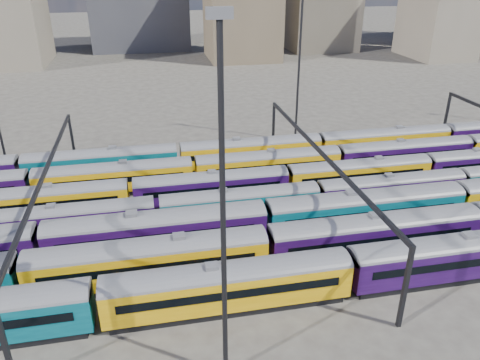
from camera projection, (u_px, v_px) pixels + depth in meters
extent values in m
plane|color=#3D3833|center=(235.00, 220.00, 55.01)|extent=(500.00, 500.00, 0.00)
cube|color=black|center=(229.00, 305.00, 40.94)|extent=(20.26, 2.63, 0.75)
cube|color=#BB8507|center=(229.00, 287.00, 40.12)|extent=(21.33, 3.09, 3.09)
cylinder|color=#4C4C51|center=(228.00, 272.00, 39.46)|extent=(21.33, 3.09, 3.09)
cube|color=black|center=(232.00, 295.00, 38.57)|extent=(18.77, 0.06, 0.80)
cube|color=black|center=(225.00, 273.00, 41.35)|extent=(18.77, 0.06, 0.80)
cube|color=slate|center=(228.00, 264.00, 39.10)|extent=(1.07, 0.96, 0.37)
cube|color=black|center=(453.00, 274.00, 44.92)|extent=(20.26, 2.63, 0.75)
cube|color=#1C0733|center=(457.00, 258.00, 44.10)|extent=(21.33, 3.09, 3.09)
cylinder|color=#4C4C51|center=(460.00, 244.00, 43.43)|extent=(21.33, 3.09, 3.09)
cube|color=black|center=(468.00, 264.00, 42.55)|extent=(18.77, 0.06, 0.80)
cube|color=black|center=(448.00, 245.00, 45.32)|extent=(18.77, 0.06, 0.80)
cube|color=slate|center=(462.00, 236.00, 43.08)|extent=(1.07, 0.96, 0.37)
cube|color=black|center=(151.00, 279.00, 44.18)|extent=(20.83, 2.70, 0.77)
cube|color=#BB8507|center=(150.00, 262.00, 43.33)|extent=(21.93, 3.18, 3.18)
cylinder|color=#4C4C51|center=(148.00, 248.00, 42.65)|extent=(21.93, 3.18, 3.18)
cube|color=black|center=(150.00, 269.00, 41.74)|extent=(19.30, 0.06, 0.82)
cube|color=black|center=(149.00, 249.00, 44.59)|extent=(19.30, 0.06, 0.82)
cube|color=slate|center=(147.00, 240.00, 42.29)|extent=(1.10, 0.99, 0.38)
cube|color=black|center=(372.00, 252.00, 48.26)|extent=(20.83, 2.70, 0.77)
cube|color=#1C0733|center=(375.00, 236.00, 47.42)|extent=(21.93, 3.18, 3.18)
cylinder|color=#4C4C51|center=(377.00, 222.00, 46.74)|extent=(21.93, 3.18, 3.18)
cube|color=black|center=(383.00, 241.00, 45.83)|extent=(19.30, 0.06, 0.82)
cube|color=black|center=(368.00, 225.00, 48.68)|extent=(19.30, 0.06, 0.82)
cube|color=slate|center=(378.00, 215.00, 46.38)|extent=(1.10, 0.99, 0.38)
cube|color=black|center=(159.00, 249.00, 48.78)|extent=(21.15, 2.74, 0.78)
cube|color=#1C0733|center=(158.00, 233.00, 47.92)|extent=(22.26, 3.23, 3.23)
cylinder|color=#4C4C51|center=(157.00, 219.00, 47.23)|extent=(22.26, 3.23, 3.23)
cube|color=black|center=(158.00, 238.00, 46.31)|extent=(19.59, 0.06, 0.83)
cube|color=black|center=(157.00, 221.00, 49.20)|extent=(19.59, 0.06, 0.83)
cube|color=slate|center=(156.00, 212.00, 46.86)|extent=(1.11, 1.00, 0.39)
cube|color=black|center=(363.00, 226.00, 52.92)|extent=(21.15, 2.74, 0.78)
cube|color=#05414D|center=(365.00, 211.00, 52.07)|extent=(22.26, 3.23, 3.23)
cylinder|color=#4C4C51|center=(367.00, 198.00, 51.37)|extent=(22.26, 3.23, 3.23)
cube|color=black|center=(372.00, 215.00, 50.45)|extent=(19.59, 0.06, 0.83)
cube|color=black|center=(359.00, 201.00, 53.35)|extent=(19.59, 0.06, 0.83)
cube|color=slate|center=(368.00, 191.00, 51.01)|extent=(1.11, 1.00, 0.39)
cube|color=black|center=(71.00, 234.00, 51.53)|extent=(17.52, 2.27, 0.65)
cube|color=#1C0733|center=(69.00, 221.00, 50.82)|extent=(18.44, 2.67, 2.67)
cylinder|color=#4C4C51|center=(67.00, 210.00, 50.25)|extent=(18.44, 2.67, 2.67)
cube|color=black|center=(67.00, 225.00, 49.48)|extent=(16.23, 0.06, 0.69)
cube|color=black|center=(70.00, 213.00, 51.88)|extent=(16.23, 0.06, 0.69)
cube|color=slate|center=(66.00, 205.00, 49.94)|extent=(0.92, 0.83, 0.32)
cube|color=black|center=(240.00, 217.00, 54.98)|extent=(17.52, 2.27, 0.65)
cube|color=#05414D|center=(240.00, 204.00, 54.27)|extent=(18.44, 2.67, 2.67)
cylinder|color=#4C4C51|center=(240.00, 194.00, 53.70)|extent=(18.44, 2.67, 2.67)
cube|color=black|center=(243.00, 208.00, 52.94)|extent=(16.23, 0.06, 0.69)
cube|color=black|center=(238.00, 197.00, 55.34)|extent=(16.23, 0.06, 0.69)
cube|color=slate|center=(240.00, 189.00, 53.40)|extent=(0.92, 0.83, 0.32)
cube|color=black|center=(389.00, 202.00, 58.44)|extent=(17.52, 2.27, 0.65)
cube|color=#1C0733|center=(391.00, 190.00, 57.73)|extent=(18.44, 2.67, 2.67)
cylinder|color=#4C4C51|center=(392.00, 180.00, 57.15)|extent=(18.44, 2.67, 2.67)
cube|color=black|center=(397.00, 192.00, 56.39)|extent=(16.23, 0.06, 0.69)
cube|color=black|center=(386.00, 183.00, 58.79)|extent=(16.23, 0.06, 0.69)
cube|color=slate|center=(393.00, 175.00, 56.85)|extent=(0.92, 0.83, 0.32)
cube|color=black|center=(48.00, 215.00, 55.36)|extent=(18.13, 2.35, 0.67)
cube|color=#BB8507|center=(45.00, 202.00, 54.63)|extent=(19.09, 2.77, 2.77)
cylinder|color=#4C4C51|center=(43.00, 192.00, 54.04)|extent=(19.09, 2.77, 2.77)
cube|color=black|center=(42.00, 205.00, 53.24)|extent=(16.80, 0.06, 0.72)
cube|color=black|center=(47.00, 194.00, 55.73)|extent=(16.80, 0.06, 0.72)
cube|color=slate|center=(42.00, 186.00, 53.72)|extent=(0.95, 0.86, 0.33)
cube|color=black|center=(212.00, 200.00, 58.94)|extent=(18.13, 2.35, 0.67)
cube|color=#1C0733|center=(212.00, 187.00, 58.20)|extent=(19.09, 2.77, 2.77)
cylinder|color=#4C4C51|center=(211.00, 177.00, 57.61)|extent=(19.09, 2.77, 2.77)
cube|color=black|center=(213.00, 190.00, 56.82)|extent=(16.80, 0.06, 0.72)
cube|color=black|center=(210.00, 180.00, 59.30)|extent=(16.80, 0.06, 0.72)
cube|color=slate|center=(211.00, 172.00, 57.29)|extent=(0.95, 0.86, 0.33)
cube|color=black|center=(358.00, 186.00, 62.51)|extent=(18.13, 2.35, 0.67)
cube|color=#BB8507|center=(359.00, 174.00, 61.77)|extent=(19.09, 2.77, 2.77)
cylinder|color=#4C4C51|center=(360.00, 165.00, 61.18)|extent=(19.09, 2.77, 2.77)
cube|color=black|center=(364.00, 176.00, 60.39)|extent=(16.80, 0.06, 0.72)
cube|color=black|center=(355.00, 168.00, 62.87)|extent=(16.80, 0.06, 0.72)
cube|color=slate|center=(361.00, 159.00, 60.86)|extent=(0.95, 0.86, 0.33)
cube|color=black|center=(116.00, 191.00, 61.19)|extent=(18.89, 2.45, 0.70)
cube|color=#BB8507|center=(115.00, 178.00, 60.43)|extent=(19.88, 2.88, 2.88)
cylinder|color=#4C4C51|center=(113.00, 168.00, 59.81)|extent=(19.88, 2.88, 2.88)
cube|color=black|center=(114.00, 180.00, 58.99)|extent=(17.50, 0.06, 0.75)
cube|color=black|center=(115.00, 171.00, 61.57)|extent=(17.50, 0.06, 0.75)
cube|color=slate|center=(113.00, 162.00, 59.48)|extent=(0.99, 0.89, 0.35)
cube|color=black|center=(268.00, 177.00, 64.91)|extent=(18.89, 2.45, 0.70)
cube|color=#BB8507|center=(268.00, 165.00, 64.14)|extent=(19.88, 2.88, 2.88)
cylinder|color=#4C4C51|center=(268.00, 156.00, 63.53)|extent=(19.88, 2.88, 2.88)
cube|color=black|center=(271.00, 167.00, 62.70)|extent=(17.50, 0.06, 0.75)
cube|color=black|center=(265.00, 159.00, 65.29)|extent=(17.50, 0.06, 0.75)
cube|color=slate|center=(268.00, 150.00, 63.20)|extent=(0.99, 0.89, 0.35)
cube|color=black|center=(403.00, 165.00, 68.62)|extent=(18.89, 2.45, 0.70)
cube|color=#1C0733|center=(404.00, 154.00, 67.86)|extent=(19.88, 2.88, 2.88)
cylinder|color=#4C4C51|center=(406.00, 145.00, 67.24)|extent=(19.88, 2.88, 2.88)
cube|color=black|center=(410.00, 156.00, 66.42)|extent=(17.50, 0.06, 0.75)
cube|color=black|center=(400.00, 148.00, 69.00)|extent=(17.50, 0.06, 0.75)
cube|color=slate|center=(407.00, 140.00, 66.91)|extent=(0.99, 0.89, 0.35)
cube|color=black|center=(104.00, 176.00, 65.28)|extent=(19.47, 2.53, 0.72)
cube|color=#05414D|center=(102.00, 164.00, 64.49)|extent=(20.50, 2.97, 2.97)
cylinder|color=#4C4C51|center=(101.00, 154.00, 63.85)|extent=(20.50, 2.97, 2.97)
cube|color=black|center=(101.00, 166.00, 63.00)|extent=(18.04, 0.06, 0.77)
cube|color=black|center=(102.00, 157.00, 65.67)|extent=(18.04, 0.06, 0.77)
cube|color=slate|center=(100.00, 148.00, 63.51)|extent=(1.02, 0.92, 0.36)
cube|color=black|center=(251.00, 164.00, 69.10)|extent=(19.47, 2.53, 0.72)
cube|color=#BB8507|center=(251.00, 152.00, 68.31)|extent=(20.50, 2.97, 2.97)
cylinder|color=#4C4C51|center=(251.00, 143.00, 67.68)|extent=(20.50, 2.97, 2.97)
cube|color=black|center=(253.00, 154.00, 66.83)|extent=(18.04, 0.06, 0.77)
cube|color=black|center=(249.00, 146.00, 69.49)|extent=(18.04, 0.06, 0.77)
cube|color=slate|center=(251.00, 138.00, 67.34)|extent=(1.02, 0.92, 0.36)
cube|color=black|center=(383.00, 153.00, 72.93)|extent=(19.47, 2.53, 0.72)
cube|color=#BB8507|center=(384.00, 142.00, 72.14)|extent=(20.50, 2.97, 2.97)
cylinder|color=#4C4C51|center=(385.00, 133.00, 71.50)|extent=(20.50, 2.97, 2.97)
cube|color=black|center=(389.00, 143.00, 70.65)|extent=(18.04, 0.06, 0.77)
cube|color=black|center=(380.00, 137.00, 73.32)|extent=(18.04, 0.06, 0.77)
cube|color=slate|center=(386.00, 128.00, 71.17)|extent=(1.02, 0.92, 0.36)
cube|color=black|center=(4.00, 343.00, 31.97)|extent=(0.35, 0.35, 8.00)
cube|color=black|center=(73.00, 141.00, 67.38)|extent=(0.35, 0.35, 8.00)
cube|color=black|center=(44.00, 174.00, 48.05)|extent=(0.30, 40.00, 0.45)
cube|color=black|center=(405.00, 287.00, 37.41)|extent=(0.35, 0.35, 8.00)
cube|color=black|center=(273.00, 128.00, 72.82)|extent=(0.35, 0.35, 8.00)
cube|color=black|center=(320.00, 152.00, 53.49)|extent=(0.30, 40.00, 0.45)
cube|color=black|center=(446.00, 116.00, 78.26)|extent=(0.35, 0.35, 8.00)
cylinder|color=black|center=(223.00, 229.00, 29.28)|extent=(0.36, 0.36, 25.00)
cube|color=slate|center=(219.00, 13.00, 23.80)|extent=(1.40, 0.50, 0.60)
cylinder|color=black|center=(299.00, 66.00, 73.63)|extent=(0.36, 0.36, 25.00)
cube|color=brown|center=(242.00, 0.00, 137.50)|extent=(20.53, 21.40, 33.97)
cube|color=#665B4C|center=(321.00, 9.00, 154.65)|extent=(21.40, 20.66, 25.64)
cube|color=#665B4C|center=(442.00, 2.00, 140.05)|extent=(16.30, 22.06, 32.15)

